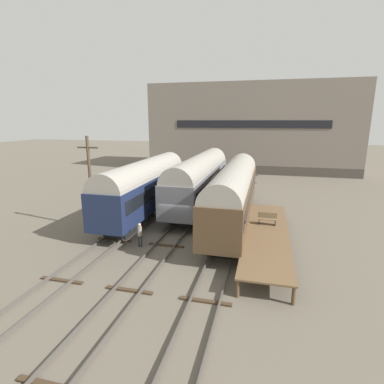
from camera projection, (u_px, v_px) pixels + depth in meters
name	position (u px, v px, depth m)	size (l,w,h in m)	color
ground_plane	(178.00, 231.00, 24.23)	(200.00, 200.00, 0.00)	#60594C
track_left	(132.00, 225.00, 25.17)	(2.60, 60.00, 0.26)	#4C4742
track_middle	(178.00, 230.00, 24.20)	(2.60, 60.00, 0.26)	#4C4742
track_right	(229.00, 234.00, 23.23)	(2.60, 60.00, 0.26)	#4C4742
train_car_brown	(234.00, 190.00, 25.18)	(2.92, 17.18, 5.25)	black
train_car_grey	(200.00, 177.00, 30.98)	(3.08, 17.65, 5.30)	black
train_car_navy	(145.00, 185.00, 27.47)	(3.01, 15.22, 5.25)	black
station_platform	(267.00, 233.00, 21.13)	(3.00, 13.99, 1.06)	brown
bench	(267.00, 218.00, 22.60)	(1.40, 0.40, 0.91)	brown
person_worker	(140.00, 233.00, 21.04)	(0.32, 0.32, 1.75)	#282833
utility_pole	(90.00, 181.00, 24.10)	(1.80, 0.24, 7.58)	#473828
warehouse_building	(252.00, 128.00, 54.70)	(34.91, 13.94, 14.82)	#46403A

